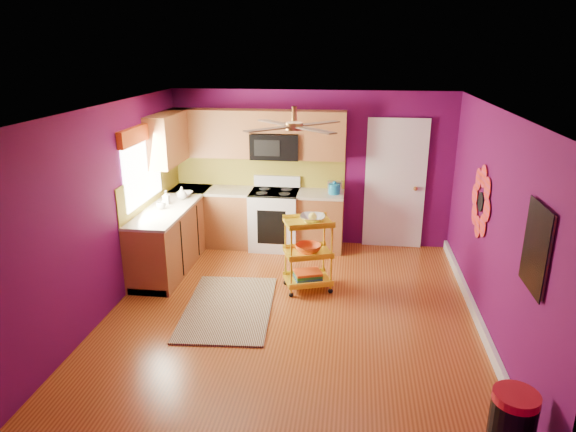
# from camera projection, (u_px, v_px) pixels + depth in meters

# --- Properties ---
(ground) EXTENTS (5.00, 5.00, 0.00)m
(ground) POSITION_uv_depth(u_px,v_px,m) (292.00, 313.00, 6.35)
(ground) COLOR brown
(ground) RESTS_ON ground
(room_envelope) EXTENTS (4.54, 5.04, 2.52)m
(room_envelope) POSITION_uv_depth(u_px,v_px,m) (294.00, 186.00, 5.83)
(room_envelope) COLOR #550947
(room_envelope) RESTS_ON ground
(lower_cabinets) EXTENTS (2.81, 2.31, 0.94)m
(lower_cabinets) POSITION_uv_depth(u_px,v_px,m) (221.00, 227.00, 8.08)
(lower_cabinets) COLOR brown
(lower_cabinets) RESTS_ON ground
(electric_range) EXTENTS (0.76, 0.66, 1.13)m
(electric_range) POSITION_uv_depth(u_px,v_px,m) (275.00, 219.00, 8.30)
(electric_range) COLOR white
(electric_range) RESTS_ON ground
(upper_cabinetry) EXTENTS (2.80, 2.30, 1.26)m
(upper_cabinetry) POSITION_uv_depth(u_px,v_px,m) (230.00, 137.00, 7.97)
(upper_cabinetry) COLOR brown
(upper_cabinetry) RESTS_ON ground
(left_window) EXTENTS (0.08, 1.35, 1.08)m
(left_window) POSITION_uv_depth(u_px,v_px,m) (142.00, 153.00, 7.06)
(left_window) COLOR white
(left_window) RESTS_ON ground
(panel_door) EXTENTS (0.95, 0.11, 2.15)m
(panel_door) POSITION_uv_depth(u_px,v_px,m) (395.00, 186.00, 8.18)
(panel_door) COLOR white
(panel_door) RESTS_ON ground
(right_wall_art) EXTENTS (0.04, 2.74, 1.04)m
(right_wall_art) POSITION_uv_depth(u_px,v_px,m) (502.00, 219.00, 5.29)
(right_wall_art) COLOR black
(right_wall_art) RESTS_ON ground
(ceiling_fan) EXTENTS (1.01, 1.01, 0.26)m
(ceiling_fan) POSITION_uv_depth(u_px,v_px,m) (294.00, 125.00, 5.81)
(ceiling_fan) COLOR #BF8C3F
(ceiling_fan) RESTS_ON ground
(shag_rug) EXTENTS (1.18, 1.81, 0.02)m
(shag_rug) POSITION_uv_depth(u_px,v_px,m) (229.00, 308.00, 6.46)
(shag_rug) COLOR black
(shag_rug) RESTS_ON ground
(rolling_cart) EXTENTS (0.71, 0.61, 1.09)m
(rolling_cart) POSITION_uv_depth(u_px,v_px,m) (309.00, 251.00, 6.81)
(rolling_cart) COLOR yellow
(rolling_cart) RESTS_ON ground
(trash_can) EXTENTS (0.45, 0.45, 0.67)m
(trash_can) POSITION_uv_depth(u_px,v_px,m) (511.00, 430.00, 3.95)
(trash_can) COLOR black
(trash_can) RESTS_ON ground
(teal_kettle) EXTENTS (0.18, 0.18, 0.21)m
(teal_kettle) POSITION_uv_depth(u_px,v_px,m) (334.00, 189.00, 8.01)
(teal_kettle) COLOR #1574A2
(teal_kettle) RESTS_ON lower_cabinets
(toaster) EXTENTS (0.22, 0.15, 0.18)m
(toaster) POSITION_uv_depth(u_px,v_px,m) (335.00, 187.00, 8.10)
(toaster) COLOR beige
(toaster) RESTS_ON lower_cabinets
(soap_bottle_a) EXTENTS (0.09, 0.09, 0.20)m
(soap_bottle_a) POSITION_uv_depth(u_px,v_px,m) (166.00, 197.00, 7.50)
(soap_bottle_a) COLOR #EA3F72
(soap_bottle_a) RESTS_ON lower_cabinets
(soap_bottle_b) EXTENTS (0.15, 0.15, 0.19)m
(soap_bottle_b) POSITION_uv_depth(u_px,v_px,m) (182.00, 193.00, 7.73)
(soap_bottle_b) COLOR white
(soap_bottle_b) RESTS_ON lower_cabinets
(counter_dish) EXTENTS (0.25, 0.25, 0.06)m
(counter_dish) POSITION_uv_depth(u_px,v_px,m) (185.00, 194.00, 7.92)
(counter_dish) COLOR white
(counter_dish) RESTS_ON lower_cabinets
(counter_cup) EXTENTS (0.12, 0.12, 0.10)m
(counter_cup) POSITION_uv_depth(u_px,v_px,m) (161.00, 205.00, 7.29)
(counter_cup) COLOR white
(counter_cup) RESTS_ON lower_cabinets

